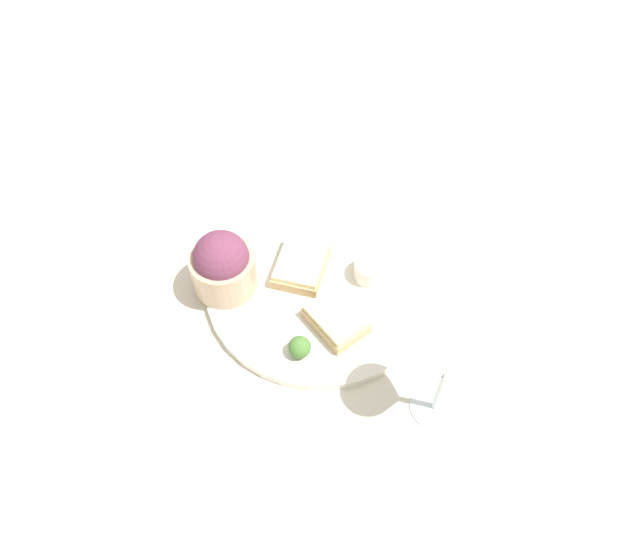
{
  "coord_description": "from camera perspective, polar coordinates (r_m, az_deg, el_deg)",
  "views": [
    {
      "loc": [
        -0.5,
        0.16,
        0.76
      ],
      "look_at": [
        0.0,
        0.0,
        0.03
      ],
      "focal_mm": 35.0,
      "sensor_mm": 36.0,
      "label": 1
    }
  ],
  "objects": [
    {
      "name": "salad_bowl",
      "position": [
        0.89,
        -8.89,
        0.88
      ],
      "size": [
        0.09,
        0.09,
        0.1
      ],
      "color": "tan",
      "rests_on": "dinner_plate"
    },
    {
      "name": "wine_glass",
      "position": [
        0.73,
        11.82,
        -7.75
      ],
      "size": [
        0.07,
        0.07,
        0.18
      ],
      "color": "silver",
      "rests_on": "ground_plane"
    },
    {
      "name": "dinner_plate",
      "position": [
        0.92,
        0.0,
        -0.99
      ],
      "size": [
        0.33,
        0.33,
        0.01
      ],
      "color": "silver",
      "rests_on": "ground_plane"
    },
    {
      "name": "garnish",
      "position": [
        0.84,
        -1.88,
        -6.65
      ],
      "size": [
        0.03,
        0.03,
        0.03
      ],
      "color": "#477533",
      "rests_on": "dinner_plate"
    },
    {
      "name": "cheese_toast_near",
      "position": [
        0.92,
        -1.74,
        0.89
      ],
      "size": [
        0.11,
        0.11,
        0.03
      ],
      "color": "tan",
      "rests_on": "dinner_plate"
    },
    {
      "name": "ground_plane",
      "position": [
        0.93,
        0.0,
        -1.23
      ],
      "size": [
        4.0,
        4.0,
        0.0
      ],
      "primitive_type": "plane",
      "color": "beige"
    },
    {
      "name": "cheese_toast_far",
      "position": [
        0.86,
        1.43,
        -4.13
      ],
      "size": [
        0.1,
        0.09,
        0.03
      ],
      "color": "tan",
      "rests_on": "dinner_plate"
    },
    {
      "name": "sauce_ramekin",
      "position": [
        0.91,
        4.67,
        0.5
      ],
      "size": [
        0.05,
        0.05,
        0.03
      ],
      "color": "white",
      "rests_on": "dinner_plate"
    }
  ]
}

